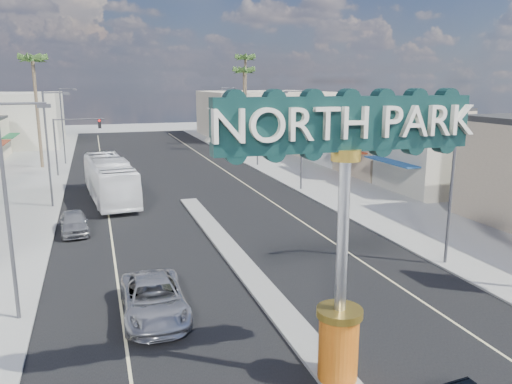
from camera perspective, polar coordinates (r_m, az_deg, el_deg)
ground at (r=42.95m, az=-7.98°, el=-0.69°), size 160.00×160.00×0.00m
road at (r=42.95m, az=-7.98°, el=-0.69°), size 20.00×120.00×0.01m
median_island at (r=27.93m, az=-2.11°, el=-7.70°), size 1.30×30.00×0.16m
sidewalk_left at (r=42.90m, az=-26.72°, el=-1.87°), size 8.00×120.00×0.12m
sidewalk_right at (r=47.31m, az=8.94°, el=0.58°), size 8.00×120.00×0.12m
storefront_row_right at (r=62.88m, az=11.86°, el=6.11°), size 12.00×42.00×6.00m
backdrop_far_right at (r=91.18m, az=0.68°, el=8.92°), size 20.00×20.00×8.00m
gateway_sign at (r=15.47m, az=10.03°, el=-1.89°), size 8.20×1.50×9.15m
traffic_signal_left at (r=55.52m, az=-20.15°, el=6.12°), size 5.09×0.45×6.00m
traffic_signal_right at (r=57.83m, az=-1.55°, el=7.11°), size 5.09×0.45×6.00m
streetlight_l_near at (r=21.98m, az=-26.22°, el=-1.03°), size 2.03×0.22×9.00m
streetlight_l_mid at (r=41.62m, az=-22.54°, el=5.14°), size 2.03×0.22×9.00m
streetlight_l_far at (r=63.48m, az=-21.12°, el=7.48°), size 2.03×0.22×9.00m
streetlight_r_near at (r=27.93m, az=21.30°, el=2.05°), size 2.03×0.22×9.00m
streetlight_r_mid at (r=45.04m, az=5.08°, el=6.53°), size 2.03×0.22×9.00m
streetlight_r_far at (r=65.78m, az=-2.50°, el=8.45°), size 2.03×0.22×9.00m
palm_left_far at (r=61.53m, az=-24.14°, el=13.11°), size 2.60×2.60×13.10m
palm_right_mid at (r=70.17m, az=-1.37°, el=13.23°), size 2.60×2.60×12.10m
palm_right_far at (r=76.53m, az=-1.22°, el=14.51°), size 2.60×2.60×14.10m
suv_left at (r=21.90m, az=-11.60°, el=-11.85°), size 2.67×5.68×1.57m
car_parked_left at (r=34.75m, az=-20.10°, el=-3.27°), size 2.05×4.40×1.46m
city_bus at (r=43.31m, az=-16.37°, el=1.41°), size 4.16×12.89×3.53m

